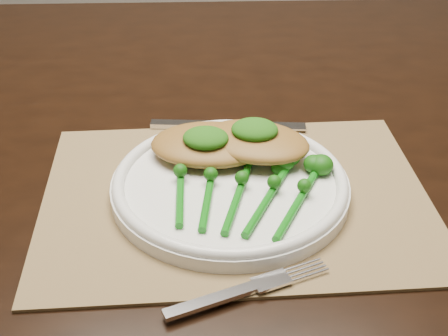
# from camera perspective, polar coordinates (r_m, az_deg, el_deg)

# --- Properties ---
(dining_table) EXTENTS (1.71, 1.12, 0.75)m
(dining_table) POSITION_cam_1_polar(r_m,az_deg,el_deg) (1.12, -2.17, -11.36)
(dining_table) COLOR black
(dining_table) RESTS_ON ground
(placemat) EXTENTS (0.48, 0.39, 0.00)m
(placemat) POSITION_cam_1_polar(r_m,az_deg,el_deg) (0.71, 1.09, -2.66)
(placemat) COLOR olive
(placemat) RESTS_ON dining_table
(dinner_plate) EXTENTS (0.27, 0.27, 0.02)m
(dinner_plate) POSITION_cam_1_polar(r_m,az_deg,el_deg) (0.70, 0.56, -1.45)
(dinner_plate) COLOR white
(dinner_plate) RESTS_ON placemat
(knife) EXTENTS (0.21, 0.03, 0.01)m
(knife) POSITION_cam_1_polar(r_m,az_deg,el_deg) (0.83, -1.03, 3.95)
(knife) COLOR silver
(knife) RESTS_ON placemat
(fork) EXTENTS (0.15, 0.10, 0.01)m
(fork) POSITION_cam_1_polar(r_m,az_deg,el_deg) (0.59, 3.17, -10.66)
(fork) COLOR silver
(fork) RESTS_ON placemat
(chicken_fillet_left) EXTENTS (0.15, 0.11, 0.03)m
(chicken_fillet_left) POSITION_cam_1_polar(r_m,az_deg,el_deg) (0.74, -1.21, 2.20)
(chicken_fillet_left) COLOR olive
(chicken_fillet_left) RESTS_ON dinner_plate
(chicken_fillet_right) EXTENTS (0.15, 0.12, 0.03)m
(chicken_fillet_right) POSITION_cam_1_polar(r_m,az_deg,el_deg) (0.74, 2.80, 2.45)
(chicken_fillet_right) COLOR olive
(chicken_fillet_right) RESTS_ON dinner_plate
(pesto_dollop_left) EXTENTS (0.05, 0.05, 0.02)m
(pesto_dollop_left) POSITION_cam_1_polar(r_m,az_deg,el_deg) (0.72, -1.69, 2.77)
(pesto_dollop_left) COLOR #13460A
(pesto_dollop_left) RESTS_ON chicken_fillet_left
(pesto_dollop_right) EXTENTS (0.06, 0.05, 0.02)m
(pesto_dollop_right) POSITION_cam_1_polar(r_m,az_deg,el_deg) (0.73, 2.83, 3.52)
(pesto_dollop_right) COLOR #13460A
(pesto_dollop_right) RESTS_ON chicken_fillet_right
(broccolini_bundle) EXTENTS (0.17, 0.19, 0.04)m
(broccolini_bundle) POSITION_cam_1_polar(r_m,az_deg,el_deg) (0.67, 1.30, -2.48)
(broccolini_bundle) COLOR #0C600D
(broccolini_bundle) RESTS_ON dinner_plate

